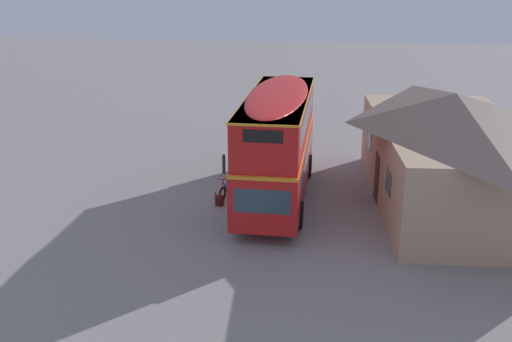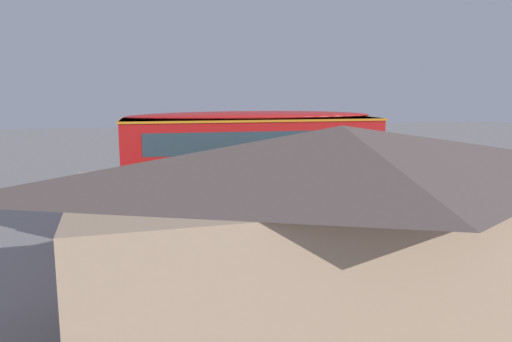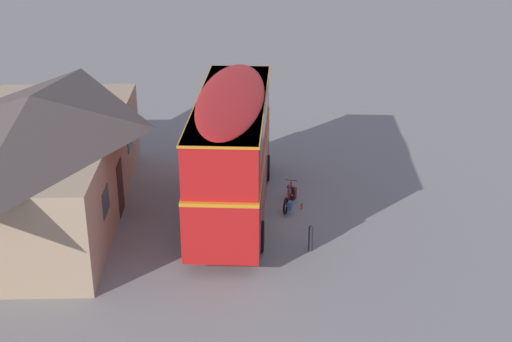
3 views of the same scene
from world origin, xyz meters
The scene contains 7 objects.
ground_plane centered at (0.00, 0.00, 0.00)m, with size 120.00×120.00×0.00m, color gray.
double_decker_bus centered at (0.03, 0.61, 2.64)m, with size 9.95×2.85×4.79m.
touring_bicycle centered at (0.22, -1.57, 0.37)m, with size 1.66×0.57×1.03m.
backpack_on_ground centered at (1.18, -1.73, 0.27)m, with size 0.36×0.35×0.51m.
water_bottle_red_squeeze centered at (0.23, -2.09, 0.11)m, with size 0.08×0.08×0.24m.
pub_building centered at (-0.39, 7.86, 2.41)m, with size 12.65×7.00×4.73m.
kerb_bollard centered at (-3.04, -2.26, 0.50)m, with size 0.16×0.16×0.97m.
Camera 1 is at (24.22, 2.50, 9.46)m, focal length 41.64 mm.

